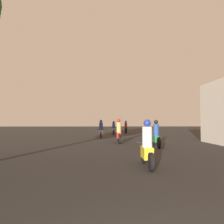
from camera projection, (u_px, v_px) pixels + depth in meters
motorcycle_yellow at (147, 148)px, 7.17m from camera, size 0.60×1.84×1.56m
motorcycle_green at (156, 136)px, 12.61m from camera, size 0.60×1.95×1.57m
motorcycle_red at (119, 133)px, 15.13m from camera, size 0.60×2.07×1.67m
motorcycle_white at (101, 131)px, 19.31m from camera, size 0.60×2.12×1.63m
motorcycle_silver at (114, 129)px, 24.22m from camera, size 0.60×2.06×1.50m
motorcycle_black at (126, 128)px, 27.09m from camera, size 0.60×1.91×1.56m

